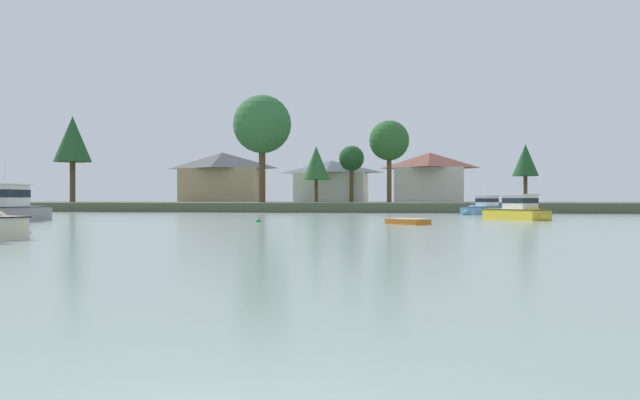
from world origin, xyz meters
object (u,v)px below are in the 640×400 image
at_px(mooring_buoy_green, 258,221).
at_px(dinghy_orange, 408,222).
at_px(cruiser_yellow, 521,214).
at_px(cruiser_skyblue, 483,211).
at_px(cruiser_grey, 1,213).

bearing_deg(mooring_buoy_green, dinghy_orange, -14.41).
xyz_separation_m(cruiser_yellow, mooring_buoy_green, (-17.44, -7.95, -0.40)).
distance_m(dinghy_orange, cruiser_skyblue, 28.42).
height_order(dinghy_orange, cruiser_skyblue, cruiser_skyblue).
bearing_deg(cruiser_grey, cruiser_yellow, 16.04).
bearing_deg(mooring_buoy_green, cruiser_grey, -173.30).
bearing_deg(cruiser_skyblue, dinghy_orange, -101.19).
distance_m(cruiser_yellow, mooring_buoy_green, 19.18).
bearing_deg(mooring_buoy_green, cruiser_yellow, 24.51).
relative_size(cruiser_skyblue, mooring_buoy_green, 15.19).
xyz_separation_m(cruiser_yellow, cruiser_grey, (-34.73, -9.98, 0.15)).
relative_size(cruiser_yellow, cruiser_skyblue, 1.07).
distance_m(cruiser_skyblue, cruiser_grey, 42.65).
bearing_deg(dinghy_orange, cruiser_yellow, 54.36).
bearing_deg(cruiser_skyblue, cruiser_grey, -140.09).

